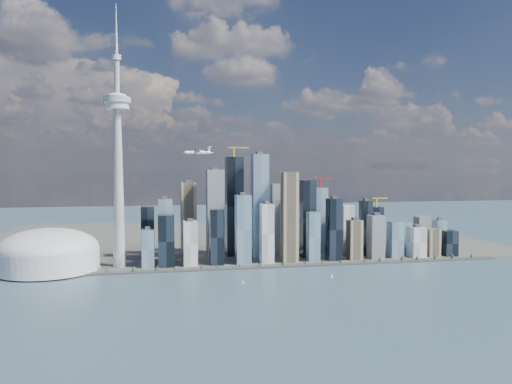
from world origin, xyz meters
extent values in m
plane|color=#344F5B|center=(0.00, 0.00, 0.00)|extent=(4000.00, 4000.00, 0.00)
cube|color=#383838|center=(0.00, 250.00, 2.00)|extent=(1100.00, 22.00, 4.00)
cube|color=#4C4C47|center=(0.00, 700.00, 1.50)|extent=(1400.00, 900.00, 3.00)
cylinder|color=#3F2D1E|center=(-476.67, 250.00, 5.20)|extent=(1.00, 1.00, 2.40)
cone|color=#1C4F24|center=(-476.67, 250.00, 8.80)|extent=(7.20, 7.20, 8.00)
cylinder|color=#3F2D1E|center=(-390.00, 250.00, 5.20)|extent=(1.00, 1.00, 2.40)
cone|color=#1C4F24|center=(-390.00, 250.00, 8.80)|extent=(7.20, 7.20, 8.00)
cylinder|color=#3F2D1E|center=(-303.33, 250.00, 5.20)|extent=(1.00, 1.00, 2.40)
cone|color=#1C4F24|center=(-303.33, 250.00, 8.80)|extent=(7.20, 7.20, 8.00)
cylinder|color=#3F2D1E|center=(-216.67, 250.00, 5.20)|extent=(1.00, 1.00, 2.40)
cone|color=#1C4F24|center=(-216.67, 250.00, 8.80)|extent=(7.20, 7.20, 8.00)
cylinder|color=#3F2D1E|center=(-130.00, 250.00, 5.20)|extent=(1.00, 1.00, 2.40)
cone|color=#1C4F24|center=(-130.00, 250.00, 8.80)|extent=(7.20, 7.20, 8.00)
cylinder|color=#3F2D1E|center=(-43.33, 250.00, 5.20)|extent=(1.00, 1.00, 2.40)
cone|color=#1C4F24|center=(-43.33, 250.00, 8.80)|extent=(7.20, 7.20, 8.00)
cylinder|color=#3F2D1E|center=(43.33, 250.00, 5.20)|extent=(1.00, 1.00, 2.40)
cone|color=#1C4F24|center=(43.33, 250.00, 8.80)|extent=(7.20, 7.20, 8.00)
cylinder|color=#3F2D1E|center=(130.00, 250.00, 5.20)|extent=(1.00, 1.00, 2.40)
cone|color=#1C4F24|center=(130.00, 250.00, 8.80)|extent=(7.20, 7.20, 8.00)
cylinder|color=#3F2D1E|center=(216.67, 250.00, 5.20)|extent=(1.00, 1.00, 2.40)
cone|color=#1C4F24|center=(216.67, 250.00, 8.80)|extent=(7.20, 7.20, 8.00)
cylinder|color=#3F2D1E|center=(303.33, 250.00, 5.20)|extent=(1.00, 1.00, 2.40)
cone|color=#1C4F24|center=(303.33, 250.00, 8.80)|extent=(7.20, 7.20, 8.00)
cylinder|color=#3F2D1E|center=(390.00, 250.00, 5.20)|extent=(1.00, 1.00, 2.40)
cone|color=#1C4F24|center=(390.00, 250.00, 8.80)|extent=(7.20, 7.20, 8.00)
cylinder|color=#3F2D1E|center=(476.67, 250.00, 5.20)|extent=(1.00, 1.00, 2.40)
cone|color=#1C4F24|center=(476.67, 250.00, 8.80)|extent=(7.20, 7.20, 8.00)
cube|color=black|center=(-200.00, 290.00, 58.14)|extent=(34.00, 34.00, 110.28)
cube|color=#7494AF|center=(-200.00, 340.00, 73.18)|extent=(30.00, 30.00, 140.35)
cube|color=silver|center=(-150.00, 290.00, 50.62)|extent=(30.00, 30.00, 95.24)
cube|color=tan|center=(-150.00, 395.00, 90.72)|extent=(36.00, 36.00, 175.44)
cube|color=slate|center=(-95.00, 340.00, 105.76)|extent=(38.00, 38.00, 205.51)
cube|color=black|center=(-95.00, 290.00, 63.15)|extent=(28.00, 28.00, 120.30)
cube|color=#7494AF|center=(-40.00, 290.00, 78.19)|extent=(32.00, 32.00, 150.38)
cube|color=black|center=(-40.00, 395.00, 120.79)|extent=(40.00, 40.00, 235.59)
cube|color=#7494AF|center=(15.00, 340.00, 123.30)|extent=(36.00, 36.00, 240.60)
cube|color=silver|center=(15.00, 290.00, 68.16)|extent=(28.00, 28.00, 130.33)
cube|color=tan|center=(70.00, 290.00, 103.25)|extent=(34.00, 34.00, 200.50)
cube|color=slate|center=(70.00, 395.00, 88.21)|extent=(30.00, 30.00, 170.43)
cube|color=black|center=(125.00, 340.00, 93.23)|extent=(32.00, 32.00, 180.45)
cube|color=#7494AF|center=(125.00, 290.00, 58.14)|extent=(26.00, 26.00, 110.28)
cube|color=black|center=(175.00, 290.00, 73.18)|extent=(30.00, 30.00, 140.35)
cube|color=#7494AF|center=(175.00, 395.00, 83.20)|extent=(34.00, 34.00, 160.40)
cube|color=silver|center=(225.00, 340.00, 63.15)|extent=(28.00, 28.00, 120.30)
cube|color=tan|center=(225.00, 290.00, 48.11)|extent=(30.00, 30.00, 90.23)
cube|color=slate|center=(275.00, 290.00, 53.13)|extent=(32.00, 32.00, 100.25)
cube|color=black|center=(275.00, 340.00, 68.16)|extent=(26.00, 26.00, 130.33)
cube|color=#7494AF|center=(325.00, 290.00, 45.61)|extent=(30.00, 30.00, 85.21)
cube|color=black|center=(325.00, 395.00, 58.14)|extent=(28.00, 28.00, 110.28)
cube|color=#7494AF|center=(375.00, 340.00, 40.59)|extent=(30.00, 30.00, 75.19)
cube|color=silver|center=(375.00, 290.00, 38.09)|extent=(34.00, 34.00, 70.18)
cube|color=tan|center=(420.00, 290.00, 35.58)|extent=(28.00, 28.00, 65.16)
cube|color=slate|center=(420.00, 340.00, 48.11)|extent=(30.00, 30.00, 90.23)
cube|color=black|center=(465.00, 290.00, 33.08)|extent=(32.00, 32.00, 60.15)
cube|color=#7494AF|center=(465.00, 340.00, 43.10)|extent=(26.00, 26.00, 80.20)
cube|color=black|center=(-240.00, 395.00, 63.15)|extent=(30.00, 30.00, 120.30)
cube|color=#7494AF|center=(-240.00, 290.00, 43.10)|extent=(26.00, 26.00, 80.20)
cube|color=yellow|center=(-40.00, 395.00, 249.59)|extent=(3.00, 3.00, 22.00)
cube|color=yellow|center=(-31.75, 395.00, 260.59)|extent=(55.00, 2.20, 2.20)
cube|color=#383838|center=(-56.50, 395.00, 262.59)|extent=(6.00, 4.00, 4.00)
cube|color=#A91822|center=(175.00, 395.00, 174.40)|extent=(3.00, 3.00, 22.00)
cube|color=#A91822|center=(182.20, 395.00, 185.40)|extent=(48.00, 2.20, 2.20)
cube|color=#383838|center=(160.60, 395.00, 187.40)|extent=(6.00, 4.00, 4.00)
cube|color=yellow|center=(325.00, 395.00, 124.28)|extent=(3.00, 3.00, 22.00)
cube|color=yellow|center=(331.75, 395.00, 135.28)|extent=(45.00, 2.20, 2.20)
cube|color=#383838|center=(311.50, 395.00, 137.28)|extent=(6.00, 4.00, 4.00)
cone|color=#A5A5A0|center=(-300.00, 310.00, 173.00)|extent=(26.00, 26.00, 340.00)
cylinder|color=white|center=(-300.00, 310.00, 343.00)|extent=(48.00, 48.00, 14.00)
cylinder|color=#A5A5A0|center=(-300.00, 310.00, 355.00)|extent=(56.00, 56.00, 12.00)
ellipsoid|color=white|center=(-300.00, 310.00, 363.00)|extent=(40.00, 40.00, 14.00)
cylinder|color=#A5A5A0|center=(-300.00, 310.00, 403.00)|extent=(11.00, 11.00, 80.00)
cylinder|color=white|center=(-300.00, 310.00, 443.00)|extent=(18.00, 18.00, 10.00)
cone|color=silver|center=(-300.00, 310.00, 501.00)|extent=(7.00, 7.00, 105.00)
cylinder|color=white|center=(-440.00, 300.00, 25.00)|extent=(200.00, 200.00, 44.00)
ellipsoid|color=white|center=(-440.00, 300.00, 47.00)|extent=(200.00, 200.00, 84.00)
cylinder|color=silver|center=(-144.52, 170.66, 242.40)|extent=(49.28, 21.38, 6.14)
cone|color=silver|center=(-169.11, 162.58, 242.40)|extent=(8.29, 7.92, 6.14)
cone|color=silver|center=(-119.01, 179.03, 242.40)|extent=(11.02, 8.82, 6.14)
cube|color=silver|center=(-146.34, 170.06, 245.66)|extent=(24.03, 53.40, 0.96)
cylinder|color=silver|center=(-143.05, 160.04, 244.12)|extent=(11.10, 6.57, 3.45)
cylinder|color=silver|center=(-149.63, 180.08, 244.12)|extent=(11.10, 6.57, 3.45)
cylinder|color=#3F3F3F|center=(-148.52, 158.24, 244.12)|extent=(2.66, 7.38, 7.67)
cylinder|color=#3F3F3F|center=(-155.09, 178.28, 244.12)|extent=(2.66, 7.38, 7.67)
cube|color=silver|center=(-121.75, 178.13, 248.53)|extent=(5.34, 2.40, 10.55)
cube|color=silver|center=(-121.75, 178.13, 253.90)|extent=(9.39, 17.71, 0.67)
cube|color=white|center=(-67.19, 116.52, 0.42)|extent=(6.63, 3.34, 0.85)
cylinder|color=#999999|center=(-67.19, 116.52, 5.30)|extent=(0.25, 0.25, 9.54)
cube|color=white|center=(111.47, 133.15, 0.36)|extent=(5.70, 3.12, 0.73)
cylinder|color=#999999|center=(111.47, 133.15, 4.55)|extent=(0.22, 0.22, 8.19)
camera|label=1|loc=(-220.41, -778.72, 217.06)|focal=35.00mm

